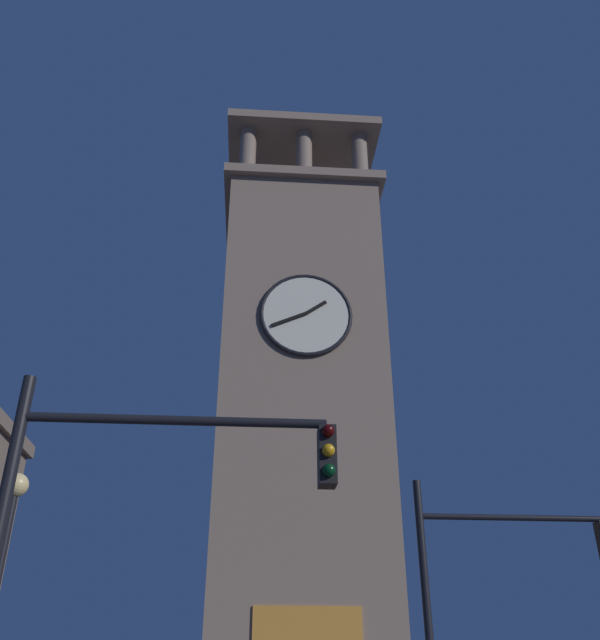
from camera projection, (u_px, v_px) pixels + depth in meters
The scene contains 4 objects.
clocktower at pixel (299, 429), 26.05m from camera, with size 6.63×7.70×26.55m.
traffic_signal_near at pixel (490, 584), 12.93m from camera, with size 3.94×0.41×5.64m.
traffic_signal_mid at pixel (117, 524), 7.82m from camera, with size 4.00×0.41×5.42m.
street_lamp at pixel (0, 568), 11.61m from camera, with size 0.44×0.44×5.39m.
Camera 1 is at (-0.38, 20.95, 1.95)m, focal length 37.75 mm.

